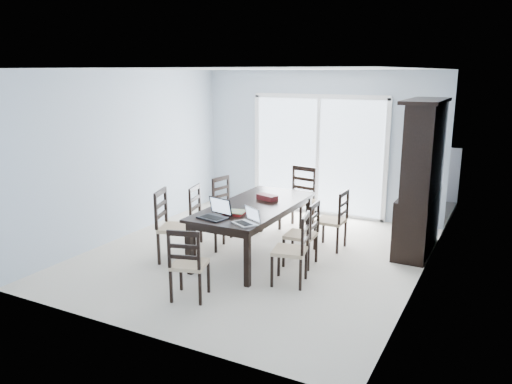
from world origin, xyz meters
TOP-DOWN VIEW (x-y plane):
  - floor at (0.00, 0.00)m, footprint 5.00×5.00m
  - ceiling at (0.00, 0.00)m, footprint 5.00×5.00m
  - back_wall at (0.00, 2.50)m, footprint 4.50×0.02m
  - wall_left at (-2.25, 0.00)m, footprint 0.02×5.00m
  - wall_right at (2.25, 0.00)m, footprint 0.02×5.00m
  - balcony at (0.00, 3.50)m, footprint 4.50×2.00m
  - railing at (0.00, 4.50)m, footprint 4.50×0.06m
  - dining_table at (0.00, 0.00)m, footprint 1.00×2.20m
  - china_hutch at (2.02, 1.25)m, footprint 0.50×1.38m
  - sliding_door at (0.00, 2.48)m, footprint 2.52×0.05m
  - chair_left_near at (-0.96, -0.71)m, footprint 0.56×0.55m
  - chair_left_mid at (-0.86, -0.06)m, footprint 0.49×0.48m
  - chair_left_far at (-0.92, 0.73)m, footprint 0.48×0.47m
  - chair_right_near at (0.92, -0.65)m, footprint 0.47×0.46m
  - chair_right_mid at (0.80, -0.03)m, footprint 0.42×0.41m
  - chair_right_far at (0.95, 0.77)m, footprint 0.41×0.39m
  - chair_end_near at (0.00, -1.66)m, footprint 0.47×0.48m
  - chair_end_far at (0.06, 1.51)m, footprint 0.51×0.52m
  - laptop_dark at (-0.16, -0.85)m, footprint 0.40×0.32m
  - laptop_silver at (0.32, -0.89)m, footprint 0.36×0.32m
  - book_stack at (-0.01, -0.56)m, footprint 0.32×0.27m
  - cell_phone at (-0.10, -0.79)m, footprint 0.12×0.06m
  - game_box at (0.04, 0.31)m, footprint 0.33×0.23m
  - hot_tub at (-0.71, 3.38)m, footprint 1.89×1.75m

SIDE VIEW (x-z plane):
  - balcony at x=0.00m, z-range -0.10..0.00m
  - floor at x=0.00m, z-range 0.00..0.00m
  - hot_tub at x=-0.71m, z-range 0.00..0.86m
  - chair_end_near at x=0.00m, z-range 0.03..1.04m
  - chair_right_mid at x=0.80m, z-range 0.03..1.06m
  - chair_right_far at x=0.95m, z-range 0.03..1.06m
  - railing at x=0.00m, z-range 0.00..1.10m
  - chair_right_near at x=0.92m, z-range 0.03..1.07m
  - chair_left_far at x=-0.92m, z-range 0.03..1.08m
  - chair_left_mid at x=-0.86m, z-range 0.03..1.11m
  - chair_left_near at x=-0.96m, z-range 0.03..1.19m
  - chair_end_far at x=0.06m, z-range 0.03..1.22m
  - dining_table at x=0.00m, z-range 0.30..1.05m
  - cell_phone at x=-0.10m, z-range 0.75..0.76m
  - book_stack at x=-0.01m, z-range 0.75..0.80m
  - game_box at x=0.04m, z-range 0.75..0.83m
  - laptop_silver at x=0.32m, z-range 0.70..0.90m
  - laptop_dark at x=-0.16m, z-range 0.69..0.93m
  - china_hutch at x=2.02m, z-range -0.03..2.17m
  - sliding_door at x=0.00m, z-range 0.00..2.18m
  - back_wall at x=0.00m, z-range 0.00..2.60m
  - wall_left at x=-2.25m, z-range 0.00..2.60m
  - wall_right at x=2.25m, z-range 0.00..2.60m
  - ceiling at x=0.00m, z-range 2.60..2.60m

